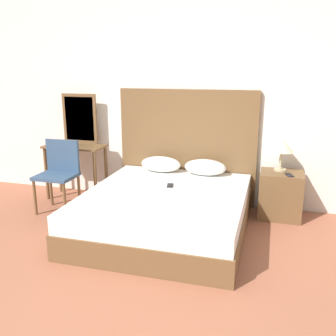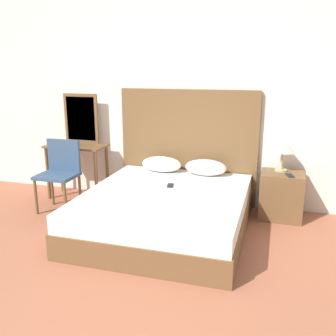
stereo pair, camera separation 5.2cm
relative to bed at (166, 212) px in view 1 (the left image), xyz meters
The scene contains 13 objects.
ground_plane 1.64m from the bed, 90.46° to the right, with size 16.00×16.00×0.00m, color #9E5B42.
wall_back 1.56m from the bed, 90.69° to the left, with size 10.00×0.06×2.70m.
bed is the anchor object (origin of this frame).
headboard 1.14m from the bed, 90.00° to the left, with size 1.84×0.05×1.51m.
pillow_left 0.91m from the bed, 110.37° to the left, with size 0.53×0.29×0.20m.
pillow_right 0.91m from the bed, 69.63° to the left, with size 0.53×0.29×0.20m.
phone_on_bed 0.33m from the bed, 94.39° to the left, with size 0.10×0.16×0.01m.
nightstand 1.45m from the bed, 31.76° to the left, with size 0.50×0.42×0.57m.
table_lamp 1.61m from the bed, 35.07° to the left, with size 0.27×0.27×0.40m.
phone_on_nightstand 1.50m from the bed, 26.63° to the left, with size 0.11×0.16×0.01m.
vanity_desk 1.71m from the bed, 154.19° to the left, with size 0.82×0.42×0.75m.
vanity_mirror 1.96m from the bed, 148.87° to the left, with size 0.50×0.03×0.68m.
chair 1.54m from the bed, 169.86° to the left, with size 0.47×0.41×0.90m.
Camera 1 is at (1.11, -2.12, 1.79)m, focal length 40.00 mm.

